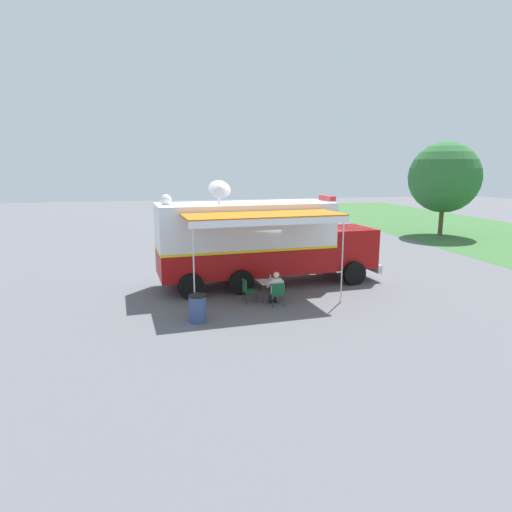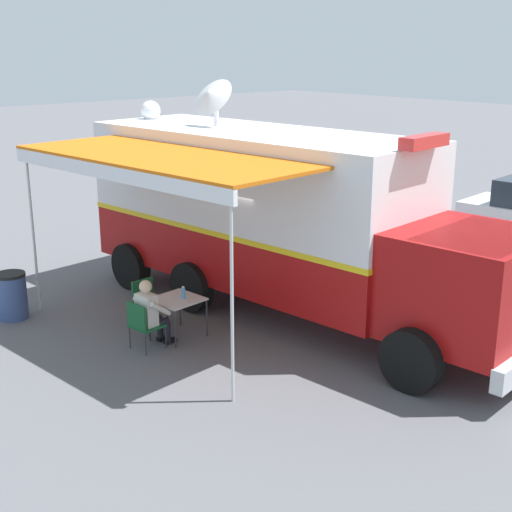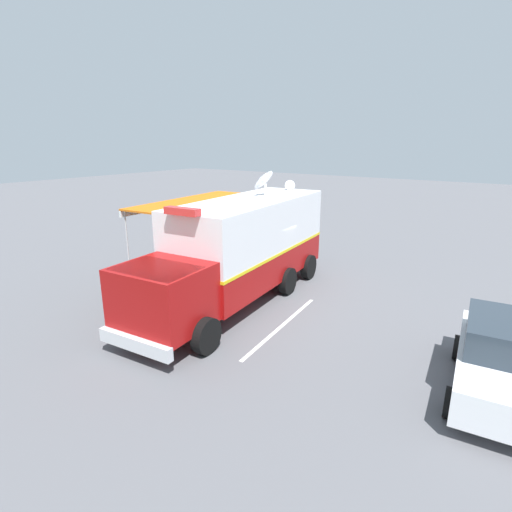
# 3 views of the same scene
# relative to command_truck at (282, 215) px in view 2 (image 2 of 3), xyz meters

# --- Properties ---
(ground_plane) EXTENTS (100.00, 100.00, 0.00)m
(ground_plane) POSITION_rel_command_truck_xyz_m (0.03, -0.75, -1.94)
(ground_plane) COLOR #5B5B60
(lot_stripe) EXTENTS (0.54, 4.79, 0.01)m
(lot_stripe) POSITION_rel_command_truck_xyz_m (-2.41, 1.04, -1.94)
(lot_stripe) COLOR silver
(lot_stripe) RESTS_ON ground
(command_truck) EXTENTS (5.51, 9.67, 4.53)m
(command_truck) POSITION_rel_command_truck_xyz_m (0.00, 0.00, 0.00)
(command_truck) COLOR #9E0F0F
(command_truck) RESTS_ON ground
(folding_table) EXTENTS (0.87, 0.87, 0.73)m
(folding_table) POSITION_rel_command_truck_xyz_m (2.31, -0.28, -1.27)
(folding_table) COLOR silver
(folding_table) RESTS_ON ground
(water_bottle) EXTENTS (0.07, 0.07, 0.22)m
(water_bottle) POSITION_rel_command_truck_xyz_m (2.22, -0.21, -1.11)
(water_bottle) COLOR #4C99D8
(water_bottle) RESTS_ON folding_table
(folding_chair_at_table) EXTENTS (0.52, 0.52, 0.87)m
(folding_chair_at_table) POSITION_rel_command_truck_xyz_m (3.11, -0.18, -1.43)
(folding_chair_at_table) COLOR #19562D
(folding_chair_at_table) RESTS_ON ground
(folding_chair_beside_table) EXTENTS (0.52, 0.52, 0.87)m
(folding_chair_beside_table) POSITION_rel_command_truck_xyz_m (2.41, -1.12, -1.43)
(folding_chair_beside_table) COLOR #19562D
(folding_chair_beside_table) RESTS_ON ground
(seated_responder) EXTENTS (0.69, 0.59, 1.25)m
(seated_responder) POSITION_rel_command_truck_xyz_m (2.92, -0.20, -1.29)
(seated_responder) COLOR silver
(seated_responder) RESTS_ON ground
(trash_bin) EXTENTS (0.57, 0.57, 0.91)m
(trash_bin) POSITION_rel_command_truck_xyz_m (4.16, -3.13, -1.49)
(trash_bin) COLOR #384C7F
(trash_bin) RESTS_ON ground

